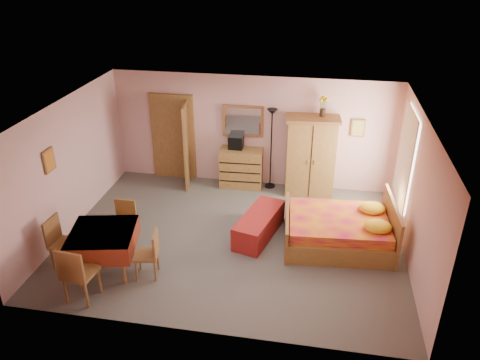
% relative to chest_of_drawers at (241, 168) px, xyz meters
% --- Properties ---
extents(floor, '(6.50, 6.50, 0.00)m').
position_rel_chest_of_drawers_xyz_m(floor, '(0.21, -2.26, -0.47)').
color(floor, slate).
rests_on(floor, ground).
extents(ceiling, '(6.50, 6.50, 0.00)m').
position_rel_chest_of_drawers_xyz_m(ceiling, '(0.21, -2.26, 2.13)').
color(ceiling, brown).
rests_on(ceiling, wall_back).
extents(wall_back, '(6.50, 0.10, 2.60)m').
position_rel_chest_of_drawers_xyz_m(wall_back, '(0.21, 0.24, 0.83)').
color(wall_back, '#DEA5A1').
rests_on(wall_back, floor).
extents(wall_front, '(6.50, 0.10, 2.60)m').
position_rel_chest_of_drawers_xyz_m(wall_front, '(0.21, -4.76, 0.83)').
color(wall_front, '#DEA5A1').
rests_on(wall_front, floor).
extents(wall_left, '(0.10, 5.00, 2.60)m').
position_rel_chest_of_drawers_xyz_m(wall_left, '(-3.04, -2.26, 0.83)').
color(wall_left, '#DEA5A1').
rests_on(wall_left, floor).
extents(wall_right, '(0.10, 5.00, 2.60)m').
position_rel_chest_of_drawers_xyz_m(wall_right, '(3.46, -2.26, 0.83)').
color(wall_right, '#DEA5A1').
rests_on(wall_right, floor).
extents(doorway, '(1.06, 0.12, 2.15)m').
position_rel_chest_of_drawers_xyz_m(doorway, '(-1.69, 0.21, 0.56)').
color(doorway, '#9E6B35').
rests_on(doorway, floor).
extents(window, '(0.08, 1.40, 1.95)m').
position_rel_chest_of_drawers_xyz_m(window, '(3.42, -1.06, 0.98)').
color(window, white).
rests_on(window, wall_right).
extents(picture_left, '(0.04, 0.32, 0.42)m').
position_rel_chest_of_drawers_xyz_m(picture_left, '(-3.01, -2.86, 1.23)').
color(picture_left, orange).
rests_on(picture_left, wall_left).
extents(picture_back, '(0.30, 0.04, 0.40)m').
position_rel_chest_of_drawers_xyz_m(picture_back, '(2.56, 0.21, 1.08)').
color(picture_back, '#D8BF59').
rests_on(picture_back, wall_back).
extents(chest_of_drawers, '(1.01, 0.53, 0.93)m').
position_rel_chest_of_drawers_xyz_m(chest_of_drawers, '(0.00, 0.00, 0.00)').
color(chest_of_drawers, '#A27537').
rests_on(chest_of_drawers, floor).
extents(wall_mirror, '(0.94, 0.09, 0.74)m').
position_rel_chest_of_drawers_xyz_m(wall_mirror, '(0.00, 0.21, 1.08)').
color(wall_mirror, silver).
rests_on(wall_mirror, wall_back).
extents(stereo, '(0.33, 0.25, 0.31)m').
position_rel_chest_of_drawers_xyz_m(stereo, '(-0.14, 0.04, 0.62)').
color(stereo, black).
rests_on(stereo, chest_of_drawers).
extents(floor_lamp, '(0.31, 0.31, 1.92)m').
position_rel_chest_of_drawers_xyz_m(floor_lamp, '(0.68, 0.08, 0.49)').
color(floor_lamp, black).
rests_on(floor_lamp, floor).
extents(wardrobe, '(1.22, 0.70, 1.84)m').
position_rel_chest_of_drawers_xyz_m(wardrobe, '(1.58, -0.07, 0.45)').
color(wardrobe, '#A27437').
rests_on(wardrobe, floor).
extents(sunflower_vase, '(0.18, 0.18, 0.44)m').
position_rel_chest_of_drawers_xyz_m(sunflower_vase, '(1.77, 0.04, 1.59)').
color(sunflower_vase, yellow).
rests_on(sunflower_vase, wardrobe).
extents(bed, '(2.14, 1.74, 0.94)m').
position_rel_chest_of_drawers_xyz_m(bed, '(2.22, -2.06, 0.00)').
color(bed, '#BE1241').
rests_on(bed, floor).
extents(bench, '(0.89, 1.55, 0.49)m').
position_rel_chest_of_drawers_xyz_m(bench, '(0.71, -2.05, -0.22)').
color(bench, maroon).
rests_on(bench, floor).
extents(dining_table, '(1.28, 1.28, 0.79)m').
position_rel_chest_of_drawers_xyz_m(dining_table, '(-1.79, -3.58, -0.07)').
color(dining_table, maroon).
rests_on(dining_table, floor).
extents(chair_south, '(0.51, 0.51, 1.03)m').
position_rel_chest_of_drawers_xyz_m(chair_south, '(-1.84, -4.35, 0.05)').
color(chair_south, olive).
rests_on(chair_south, floor).
extents(chair_north, '(0.41, 0.41, 0.89)m').
position_rel_chest_of_drawers_xyz_m(chair_north, '(-1.76, -2.82, -0.02)').
color(chair_north, '#A87839').
rests_on(chair_north, floor).
extents(chair_west, '(0.46, 0.46, 0.96)m').
position_rel_chest_of_drawers_xyz_m(chair_west, '(-2.52, -3.61, 0.01)').
color(chair_west, '#A77138').
rests_on(chair_west, floor).
extents(chair_east, '(0.46, 0.46, 0.87)m').
position_rel_chest_of_drawers_xyz_m(chair_east, '(-1.02, -3.61, -0.03)').
color(chair_east, olive).
rests_on(chair_east, floor).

